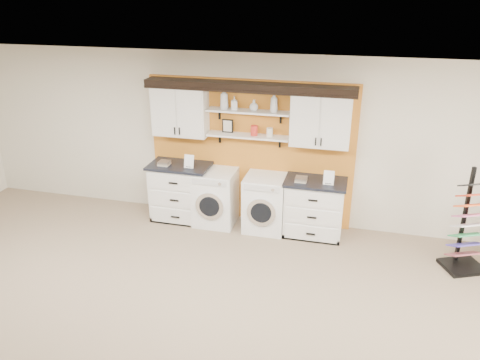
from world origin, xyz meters
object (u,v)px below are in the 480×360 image
(base_cabinet_right, at_px, (314,208))
(sample_rack, at_px, (467,237))
(base_cabinet_left, at_px, (181,192))
(dryer, at_px, (265,203))
(washer, at_px, (216,197))

(base_cabinet_right, distance_m, sample_rack, 2.23)
(base_cabinet_left, height_order, sample_rack, sample_rack)
(base_cabinet_right, xyz_separation_m, dryer, (-0.79, -0.00, -0.01))
(base_cabinet_left, distance_m, washer, 0.62)
(base_cabinet_left, xyz_separation_m, sample_rack, (4.44, -0.46, -0.01))
(washer, bearing_deg, dryer, 0.00)
(base_cabinet_right, distance_m, dryer, 0.79)
(dryer, bearing_deg, sample_rack, -8.67)
(base_cabinet_right, relative_size, washer, 1.03)
(dryer, xyz_separation_m, sample_rack, (2.97, -0.45, 0.03))
(base_cabinet_right, height_order, washer, base_cabinet_right)
(base_cabinet_left, bearing_deg, sample_rack, -5.87)
(washer, relative_size, sample_rack, 0.63)
(dryer, relative_size, sample_rack, 0.62)
(washer, distance_m, sample_rack, 3.85)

